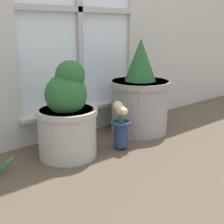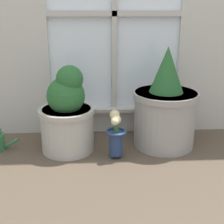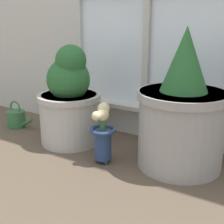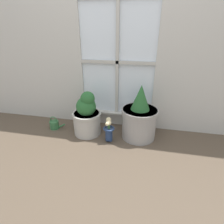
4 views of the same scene
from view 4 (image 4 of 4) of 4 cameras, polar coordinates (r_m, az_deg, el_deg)
name	(u,v)px [view 4 (image 4 of 4)]	position (r m, az deg, el deg)	size (l,w,h in m)	color
ground_plane	(107,150)	(1.95, -1.72, -12.25)	(10.00, 10.00, 0.00)	brown
wall_with_window	(118,21)	(2.14, 1.96, 27.58)	(4.40, 0.10, 2.50)	beige
potted_plant_left	(87,116)	(2.14, -8.18, -1.36)	(0.35, 0.35, 0.55)	#B7B2A8
potted_plant_right	(139,118)	(2.07, 8.92, -1.88)	(0.42, 0.42, 0.65)	#9E9993
flower_vase	(109,130)	(2.01, -1.06, -5.81)	(0.13, 0.13, 0.30)	navy
watering_can	(55,124)	(2.42, -18.26, -3.89)	(0.21, 0.12, 0.17)	#336B3D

